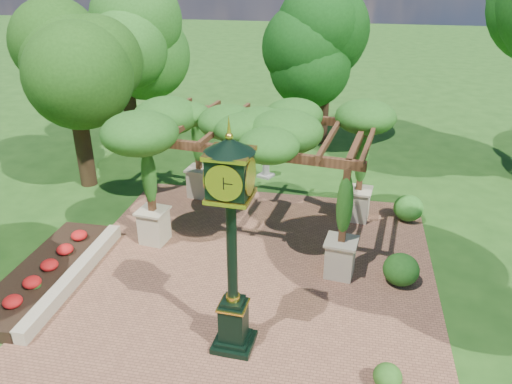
# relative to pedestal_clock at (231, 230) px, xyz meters

# --- Properties ---
(ground) EXTENTS (120.00, 120.00, 0.00)m
(ground) POSITION_rel_pedestal_clock_xyz_m (-0.17, 1.06, -3.02)
(ground) COLOR #1E4714
(ground) RESTS_ON ground
(brick_plaza) EXTENTS (10.00, 12.00, 0.04)m
(brick_plaza) POSITION_rel_pedestal_clock_xyz_m (-0.17, 2.06, -3.00)
(brick_plaza) COLOR brown
(brick_plaza) RESTS_ON ground
(border_wall) EXTENTS (0.35, 5.00, 0.40)m
(border_wall) POSITION_rel_pedestal_clock_xyz_m (-4.77, 1.56, -2.82)
(border_wall) COLOR #C6B793
(border_wall) RESTS_ON ground
(flower_bed) EXTENTS (1.50, 5.00, 0.36)m
(flower_bed) POSITION_rel_pedestal_clock_xyz_m (-5.67, 1.56, -2.84)
(flower_bed) COLOR red
(flower_bed) RESTS_ON ground
(pedestal_clock) EXTENTS (1.05, 1.05, 5.05)m
(pedestal_clock) POSITION_rel_pedestal_clock_xyz_m (0.00, 0.00, 0.00)
(pedestal_clock) COLOR black
(pedestal_clock) RESTS_ON brick_plaza
(pergola) EXTENTS (7.08, 4.96, 4.16)m
(pergola) POSITION_rel_pedestal_clock_xyz_m (-0.37, 5.31, 0.39)
(pergola) COLOR #C3B591
(pergola) RESTS_ON brick_plaza
(sundial) EXTENTS (0.70, 0.70, 0.98)m
(sundial) POSITION_rel_pedestal_clock_xyz_m (-0.92, 9.60, -2.59)
(sundial) COLOR gray
(sundial) RESTS_ON ground
(shrub_front) EXTENTS (0.78, 0.78, 0.53)m
(shrub_front) POSITION_rel_pedestal_clock_xyz_m (3.34, -0.60, -2.71)
(shrub_front) COLOR #285919
(shrub_front) RESTS_ON brick_plaza
(shrub_mid) EXTENTS (1.20, 1.20, 0.86)m
(shrub_mid) POSITION_rel_pedestal_clock_xyz_m (3.85, 3.13, -2.55)
(shrub_mid) COLOR #1D4D15
(shrub_mid) RESTS_ON brick_plaza
(shrub_back) EXTENTS (1.20, 1.20, 0.87)m
(shrub_back) POSITION_rel_pedestal_clock_xyz_m (4.34, 6.85, -2.54)
(shrub_back) COLOR #28641D
(shrub_back) RESTS_ON brick_plaza
(tree_west_near) EXTENTS (3.73, 3.73, 7.32)m
(tree_west_near) POSITION_rel_pedestal_clock_xyz_m (-7.53, 7.60, 2.00)
(tree_west_near) COLOR #382616
(tree_west_near) RESTS_ON ground
(tree_west_far) EXTENTS (3.76, 3.76, 7.27)m
(tree_west_far) POSITION_rel_pedestal_clock_xyz_m (-7.63, 12.11, 1.96)
(tree_west_far) COLOR #302213
(tree_west_far) RESTS_ON ground
(tree_north) EXTENTS (3.98, 3.98, 6.59)m
(tree_north) POSITION_rel_pedestal_clock_xyz_m (0.92, 14.15, 1.50)
(tree_north) COLOR black
(tree_north) RESTS_ON ground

